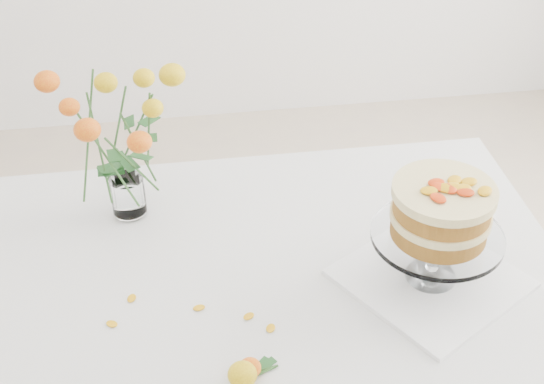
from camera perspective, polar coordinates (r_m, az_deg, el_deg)
The scene contains 12 objects.
table at distance 1.75m, azimuth -1.63°, elevation -7.96°, with size 1.43×0.93×0.76m.
napkin at distance 1.70m, azimuth 11.82°, elevation -6.39°, with size 0.34×0.34×0.01m, color white.
cake_stand at distance 1.59m, azimuth 12.57°, elevation -1.78°, with size 0.28×0.28×0.25m.
rose_vase at distance 1.75m, azimuth -11.46°, elevation 4.68°, with size 0.35×0.35×0.41m.
loose_rose_near at distance 1.46m, azimuth -2.23°, elevation -13.57°, with size 0.10×0.06×0.05m.
loose_rose_far at distance 1.47m, azimuth -1.66°, elevation -13.10°, with size 0.08×0.04×0.04m.
stray_petal_a at distance 1.61m, azimuth -5.51°, elevation -8.68°, with size 0.03×0.02×0.00m, color #E8A20E.
stray_petal_b at distance 1.59m, azimuth -1.77°, elevation -9.34°, with size 0.03×0.02×0.00m, color #E8A20E.
stray_petal_c at distance 1.56m, azimuth -0.10°, elevation -10.23°, with size 0.03×0.02×0.00m, color #E8A20E.
stray_petal_d at distance 1.65m, azimuth -10.52°, elevation -7.87°, with size 0.03×0.02×0.00m, color #E8A20E.
stray_petal_e at distance 1.61m, azimuth -11.96°, elevation -9.70°, with size 0.03×0.02×0.00m, color #E8A20E.
stray_petal_f at distance 1.68m, azimuth 8.92°, elevation -6.64°, with size 0.03×0.02×0.00m, color #E8A20E.
Camera 1 is at (-0.14, -1.25, 1.89)m, focal length 50.00 mm.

